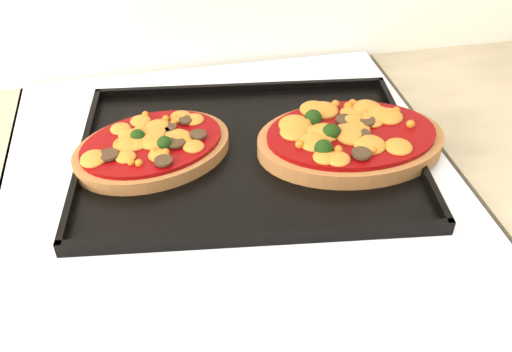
{
  "coord_description": "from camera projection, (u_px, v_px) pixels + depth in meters",
  "views": [
    {
      "loc": [
        -0.09,
        1.12,
        1.38
      ],
      "look_at": [
        0.02,
        1.68,
        0.92
      ],
      "focal_mm": 40.0,
      "sensor_mm": 36.0,
      "label": 1
    }
  ],
  "objects": [
    {
      "name": "baking_tray",
      "position": [
        249.0,
        152.0,
        0.76
      ],
      "size": [
        0.48,
        0.38,
        0.02
      ],
      "primitive_type": "cube",
      "rotation": [
        0.0,
        0.0,
        -0.12
      ],
      "color": "black",
      "rests_on": "stove"
    },
    {
      "name": "pizza_left",
      "position": [
        152.0,
        146.0,
        0.75
      ],
      "size": [
        0.24,
        0.2,
        0.03
      ],
      "primitive_type": null,
      "rotation": [
        0.0,
        0.0,
        0.28
      ],
      "color": "#935B33",
      "rests_on": "baking_tray"
    },
    {
      "name": "pizza_right",
      "position": [
        351.0,
        138.0,
        0.76
      ],
      "size": [
        0.26,
        0.18,
        0.04
      ],
      "primitive_type": null,
      "rotation": [
        0.0,
        0.0,
        -0.05
      ],
      "color": "#935B33",
      "rests_on": "baking_tray"
    }
  ]
}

